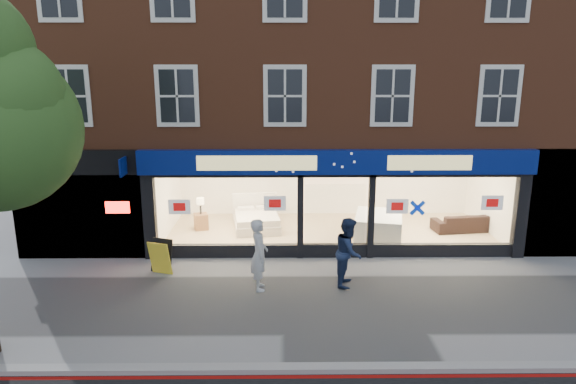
{
  "coord_description": "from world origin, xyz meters",
  "views": [
    {
      "loc": [
        -1.56,
        -11.51,
        5.64
      ],
      "look_at": [
        -1.42,
        2.5,
        2.16
      ],
      "focal_mm": 32.0,
      "sensor_mm": 36.0,
      "label": 1
    }
  ],
  "objects_px": {
    "display_bed": "(256,220)",
    "sofa": "(462,222)",
    "mattress_stack": "(378,225)",
    "pedestrian_blue": "(349,252)",
    "pedestrian_grey": "(259,254)",
    "a_board": "(161,257)"
  },
  "relations": [
    {
      "from": "mattress_stack",
      "to": "pedestrian_blue",
      "type": "distance_m",
      "value": 3.93
    },
    {
      "from": "display_bed",
      "to": "pedestrian_grey",
      "type": "relative_size",
      "value": 1.1
    },
    {
      "from": "display_bed",
      "to": "a_board",
      "type": "bearing_deg",
      "value": -130.86
    },
    {
      "from": "display_bed",
      "to": "sofa",
      "type": "bearing_deg",
      "value": -10.72
    },
    {
      "from": "sofa",
      "to": "a_board",
      "type": "distance_m",
      "value": 10.14
    },
    {
      "from": "mattress_stack",
      "to": "display_bed",
      "type": "bearing_deg",
      "value": 167.19
    },
    {
      "from": "pedestrian_blue",
      "to": "sofa",
      "type": "bearing_deg",
      "value": -32.83
    },
    {
      "from": "mattress_stack",
      "to": "a_board",
      "type": "height_order",
      "value": "a_board"
    },
    {
      "from": "display_bed",
      "to": "sofa",
      "type": "distance_m",
      "value": 7.1
    },
    {
      "from": "pedestrian_blue",
      "to": "a_board",
      "type": "bearing_deg",
      "value": 95.09
    },
    {
      "from": "mattress_stack",
      "to": "sofa",
      "type": "xyz_separation_m",
      "value": [
        3.0,
        0.56,
        -0.08
      ]
    },
    {
      "from": "sofa",
      "to": "a_board",
      "type": "height_order",
      "value": "a_board"
    },
    {
      "from": "display_bed",
      "to": "pedestrian_blue",
      "type": "bearing_deg",
      "value": -67.68
    },
    {
      "from": "sofa",
      "to": "display_bed",
      "type": "bearing_deg",
      "value": -11.02
    },
    {
      "from": "display_bed",
      "to": "a_board",
      "type": "distance_m",
      "value": 4.5
    },
    {
      "from": "display_bed",
      "to": "pedestrian_blue",
      "type": "height_order",
      "value": "pedestrian_blue"
    },
    {
      "from": "mattress_stack",
      "to": "pedestrian_grey",
      "type": "bearing_deg",
      "value": -134.22
    },
    {
      "from": "pedestrian_grey",
      "to": "a_board",
      "type": "bearing_deg",
      "value": 62.72
    },
    {
      "from": "a_board",
      "to": "pedestrian_blue",
      "type": "relative_size",
      "value": 0.53
    },
    {
      "from": "display_bed",
      "to": "mattress_stack",
      "type": "height_order",
      "value": "display_bed"
    },
    {
      "from": "mattress_stack",
      "to": "sofa",
      "type": "bearing_deg",
      "value": 10.66
    },
    {
      "from": "display_bed",
      "to": "a_board",
      "type": "height_order",
      "value": "display_bed"
    }
  ]
}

